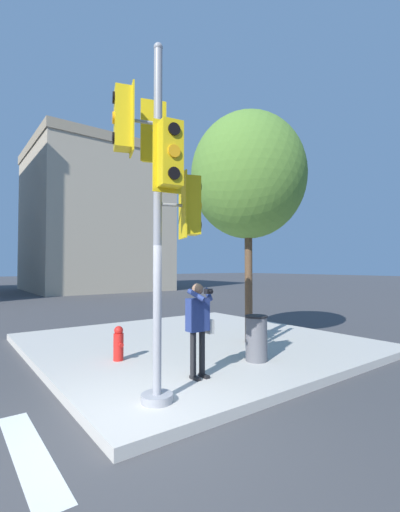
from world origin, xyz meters
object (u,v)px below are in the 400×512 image
(person_photographer, at_px, (199,321))
(street_tree, at_px, (248,176))
(trash_bin, at_px, (256,338))
(fire_hydrant, at_px, (119,343))
(traffic_signal_pole, at_px, (159,181))

(person_photographer, distance_m, street_tree, 4.71)
(trash_bin, bearing_deg, fire_hydrant, 142.57)
(person_photographer, height_order, fire_hydrant, person_photographer)
(traffic_signal_pole, xyz_separation_m, person_photographer, (1.15, 0.53, -2.29))
(fire_hydrant, height_order, trash_bin, trash_bin)
(traffic_signal_pole, xyz_separation_m, street_tree, (3.97, 2.08, 1.15))
(fire_hydrant, xyz_separation_m, trash_bin, (2.34, -1.79, 0.12))
(fire_hydrant, bearing_deg, person_photographer, -70.06)
(person_photographer, height_order, street_tree, street_tree)
(traffic_signal_pole, bearing_deg, trash_bin, 13.52)
(person_photographer, xyz_separation_m, trash_bin, (1.64, 0.14, -0.54))
(person_photographer, bearing_deg, trash_bin, 4.97)
(fire_hydrant, relative_size, trash_bin, 0.76)
(trash_bin, bearing_deg, street_tree, 49.96)
(traffic_signal_pole, distance_m, person_photographer, 2.62)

